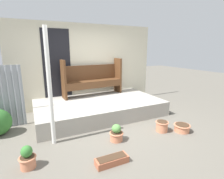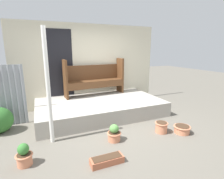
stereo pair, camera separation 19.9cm
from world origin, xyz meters
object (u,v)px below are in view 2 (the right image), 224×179
Objects in this scene: bench at (94,77)px; flower_pot_middle at (114,134)px; support_post at (48,88)px; flower_pot_far_right at (182,129)px; flower_pot_right at (161,127)px; planter_box_rect at (107,160)px; flower_pot_left at (24,156)px.

bench is 2.41m from flower_pot_middle.
flower_pot_middle is (-0.31, -2.25, -0.81)m from bench.
flower_pot_middle is at bearing -21.30° from support_post.
bench is at bearing 50.67° from support_post.
flower_pot_middle is 1.56m from flower_pot_far_right.
flower_pot_middle reaches higher than flower_pot_right.
planter_box_rect is (-0.41, -0.63, -0.09)m from flower_pot_middle.
support_post is 2.98m from flower_pot_far_right.
support_post is 1.17× the size of bench.
planter_box_rect is at bearing -107.86° from bench.
bench reaches higher than flower_pot_left.
planter_box_rect is at bearing -160.30° from flower_pot_right.
flower_pot_middle is 0.76m from planter_box_rect.
flower_pot_right is at bearing -13.22° from support_post.
flower_pot_middle is 1.18× the size of flower_pot_right.
flower_pot_far_right is at bearing -68.25° from bench.
flower_pot_far_right is at bearing -15.37° from support_post.
flower_pot_right is at bearing 153.53° from flower_pot_far_right.
flower_pot_left is (-1.95, -2.40, -0.79)m from bench.
support_post reaches higher than flower_pot_far_right.
planter_box_rect is (-1.94, -0.34, -0.03)m from flower_pot_far_right.
flower_pot_left reaches higher than flower_pot_middle.
support_post is 1.69m from planter_box_rect.
flower_pot_left is at bearing -128.44° from support_post.
flower_pot_far_right is (2.70, -0.74, -1.02)m from support_post.
flower_pot_far_right is (1.22, -2.54, -0.86)m from bench.
flower_pot_left is 3.18m from flower_pot_far_right.
bench is 6.44× the size of flower_pot_right.
bench is 5.16× the size of flower_pot_far_right.
planter_box_rect is at bearing -122.82° from flower_pot_middle.
flower_pot_left is 1.08× the size of flower_pot_middle.
bench is at bearing 82.17° from flower_pot_middle.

